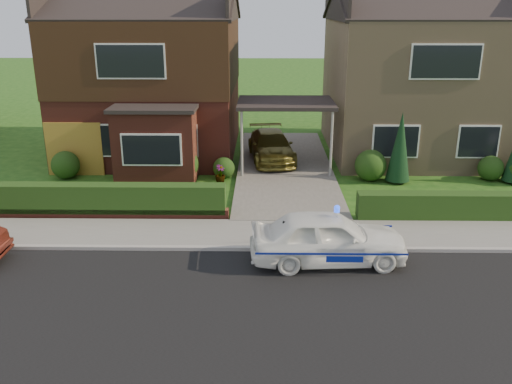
{
  "coord_description": "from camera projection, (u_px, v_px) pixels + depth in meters",
  "views": [
    {
      "loc": [
        -0.86,
        -10.42,
        6.36
      ],
      "look_at": [
        -1.07,
        3.5,
        1.55
      ],
      "focal_mm": 38.0,
      "sensor_mm": 36.0,
      "label": 1
    }
  ],
  "objects": [
    {
      "name": "road",
      "position": [
        302.0,
        311.0,
        11.91
      ],
      "size": [
        60.0,
        6.0,
        0.02
      ],
      "primitive_type": "cube",
      "color": "black",
      "rests_on": "ground"
    },
    {
      "name": "shrub_right_near",
      "position": [
        370.0,
        165.0,
        20.55
      ],
      "size": [
        1.2,
        1.2,
        1.2
      ],
      "primitive_type": "sphere",
      "color": "#1B3A12",
      "rests_on": "ground"
    },
    {
      "name": "conifer_a",
      "position": [
        400.0,
        149.0,
        20.12
      ],
      "size": [
        0.9,
        0.9,
        2.6
      ],
      "primitive_type": "cone",
      "color": "black",
      "rests_on": "ground"
    },
    {
      "name": "potted_plant_b",
      "position": [
        128.0,
        174.0,
        20.32
      ],
      "size": [
        0.52,
        0.51,
        0.73
      ],
      "primitive_type": "imported",
      "rotation": [
        0.0,
        0.0,
        0.8
      ],
      "color": "gray",
      "rests_on": "ground"
    },
    {
      "name": "potted_plant_c",
      "position": [
        220.0,
        174.0,
        20.34
      ],
      "size": [
        0.53,
        0.53,
        0.69
      ],
      "primitive_type": "imported",
      "rotation": [
        0.0,
        0.0,
        1.0
      ],
      "color": "gray",
      "rests_on": "ground"
    },
    {
      "name": "garage_door",
      "position": [
        75.0,
        149.0,
        21.1
      ],
      "size": [
        2.2,
        0.1,
        2.1
      ],
      "primitive_type": "cube",
      "color": "olive",
      "rests_on": "ground"
    },
    {
      "name": "police_car",
      "position": [
        328.0,
        238.0,
        13.94
      ],
      "size": [
        3.7,
        4.12,
        1.53
      ],
      "rotation": [
        0.0,
        0.0,
        1.64
      ],
      "color": "white",
      "rests_on": "ground"
    },
    {
      "name": "house_left",
      "position": [
        153.0,
        66.0,
        23.88
      ],
      "size": [
        7.5,
        9.53,
        7.25
      ],
      "color": "maroon",
      "rests_on": "ground"
    },
    {
      "name": "shrub_left_near",
      "position": [
        224.0,
        168.0,
        20.88
      ],
      "size": [
        0.84,
        0.84,
        0.84
      ],
      "primitive_type": "sphere",
      "color": "#1B3A12",
      "rests_on": "ground"
    },
    {
      "name": "driveway_car",
      "position": [
        271.0,
        146.0,
        22.89
      ],
      "size": [
        2.19,
        4.33,
        1.21
      ],
      "primitive_type": "imported",
      "rotation": [
        0.0,
        0.0,
        0.12
      ],
      "color": "olive",
      "rests_on": "driveway"
    },
    {
      "name": "shrub_right_mid",
      "position": [
        491.0,
        168.0,
        20.62
      ],
      "size": [
        0.96,
        0.96,
        0.96
      ],
      "primitive_type": "sphere",
      "color": "#1B3A12",
      "rests_on": "ground"
    },
    {
      "name": "hedge_left",
      "position": [
        108.0,
        217.0,
        17.14
      ],
      "size": [
        7.5,
        0.55,
        0.9
      ],
      "primitive_type": "cube",
      "color": "#1B3A12",
      "rests_on": "ground"
    },
    {
      "name": "hedge_right",
      "position": [
        477.0,
        221.0,
        16.89
      ],
      "size": [
        7.5,
        0.55,
        0.8
      ],
      "primitive_type": "cube",
      "color": "#1B3A12",
      "rests_on": "ground"
    },
    {
      "name": "sidewalk",
      "position": [
        293.0,
        234.0,
        15.77
      ],
      "size": [
        60.0,
        2.0,
        0.1
      ],
      "primitive_type": "cube",
      "color": "slate",
      "rests_on": "ground"
    },
    {
      "name": "kerb",
      "position": [
        295.0,
        249.0,
        14.77
      ],
      "size": [
        60.0,
        0.16,
        0.12
      ],
      "primitive_type": "cube",
      "color": "#9E9993",
      "rests_on": "ground"
    },
    {
      "name": "driveway",
      "position": [
        285.0,
        167.0,
        22.29
      ],
      "size": [
        3.8,
        12.0,
        0.12
      ],
      "primitive_type": "cube",
      "color": "#666059",
      "rests_on": "ground"
    },
    {
      "name": "carport_link",
      "position": [
        286.0,
        104.0,
        21.39
      ],
      "size": [
        3.8,
        3.0,
        2.77
      ],
      "color": "black",
      "rests_on": "ground"
    },
    {
      "name": "shrub_left_mid",
      "position": [
        181.0,
        164.0,
        20.54
      ],
      "size": [
        1.32,
        1.32,
        1.32
      ],
      "primitive_type": "sphere",
      "color": "#1B3A12",
      "rests_on": "ground"
    },
    {
      "name": "shrub_left_far",
      "position": [
        65.0,
        165.0,
        20.83
      ],
      "size": [
        1.08,
        1.08,
        1.08
      ],
      "primitive_type": "sphere",
      "color": "#1B3A12",
      "rests_on": "ground"
    },
    {
      "name": "potted_plant_a",
      "position": [
        190.0,
        201.0,
        17.5
      ],
      "size": [
        0.43,
        0.33,
        0.75
      ],
      "primitive_type": "imported",
      "rotation": [
        0.0,
        0.0,
        -0.15
      ],
      "color": "gray",
      "rests_on": "ground"
    },
    {
      "name": "ground",
      "position": [
        302.0,
        311.0,
        11.91
      ],
      "size": [
        120.0,
        120.0,
        0.0
      ],
      "primitive_type": "plane",
      "color": "#1D4A13",
      "rests_on": "ground"
    },
    {
      "name": "house_right",
      "position": [
        415.0,
        70.0,
        23.86
      ],
      "size": [
        7.5,
        8.06,
        7.25
      ],
      "color": "#A08462",
      "rests_on": "ground"
    },
    {
      "name": "dwarf_wall",
      "position": [
        106.0,
        214.0,
        16.94
      ],
      "size": [
        7.7,
        0.25,
        0.36
      ],
      "primitive_type": "cube",
      "color": "maroon",
      "rests_on": "ground"
    }
  ]
}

